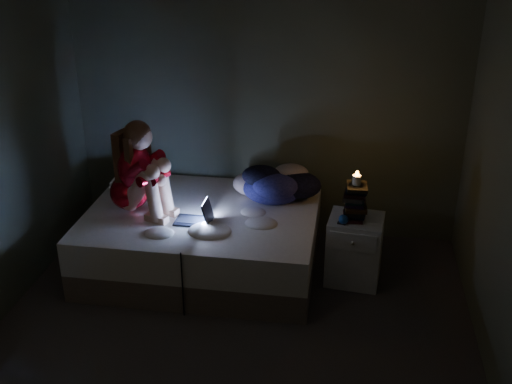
% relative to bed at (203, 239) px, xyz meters
% --- Properties ---
extents(floor, '(3.60, 3.80, 0.02)m').
position_rel_bed_xyz_m(floor, '(0.44, -1.10, -0.28)').
color(floor, '#322C2A').
rests_on(floor, ground).
extents(wall_back, '(3.60, 0.02, 2.60)m').
position_rel_bed_xyz_m(wall_back, '(0.44, 0.81, 1.03)').
color(wall_back, '#414737').
rests_on(wall_back, ground).
extents(bed, '(1.96, 1.47, 0.54)m').
position_rel_bed_xyz_m(bed, '(0.00, 0.00, 0.00)').
color(bed, beige).
rests_on(bed, ground).
extents(pillow, '(0.41, 0.29, 0.12)m').
position_rel_bed_xyz_m(pillow, '(-0.69, 0.34, 0.33)').
color(pillow, white).
rests_on(pillow, bed).
extents(woman, '(0.59, 0.48, 0.83)m').
position_rel_bed_xyz_m(woman, '(-0.60, -0.07, 0.68)').
color(woman, '#A90115').
rests_on(woman, bed).
extents(laptop, '(0.30, 0.22, 0.21)m').
position_rel_bed_xyz_m(laptop, '(-0.02, -0.21, 0.38)').
color(laptop, black).
rests_on(laptop, bed).
extents(clothes_pile, '(0.58, 0.48, 0.34)m').
position_rel_bed_xyz_m(clothes_pile, '(0.57, 0.33, 0.44)').
color(clothes_pile, '#101143').
rests_on(clothes_pile, bed).
extents(nightstand, '(0.48, 0.43, 0.59)m').
position_rel_bed_xyz_m(nightstand, '(1.31, -0.02, 0.02)').
color(nightstand, silver).
rests_on(nightstand, ground).
extents(book_stack, '(0.19, 0.25, 0.30)m').
position_rel_bed_xyz_m(book_stack, '(1.29, -0.02, 0.47)').
color(book_stack, black).
rests_on(book_stack, nightstand).
extents(candle, '(0.07, 0.07, 0.08)m').
position_rel_bed_xyz_m(candle, '(1.29, -0.02, 0.65)').
color(candle, beige).
rests_on(candle, book_stack).
extents(phone, '(0.09, 0.15, 0.01)m').
position_rel_bed_xyz_m(phone, '(1.22, -0.10, 0.32)').
color(phone, black).
rests_on(phone, nightstand).
extents(blue_orb, '(0.08, 0.08, 0.08)m').
position_rel_bed_xyz_m(blue_orb, '(1.22, -0.14, 0.36)').
color(blue_orb, navy).
rests_on(blue_orb, nightstand).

